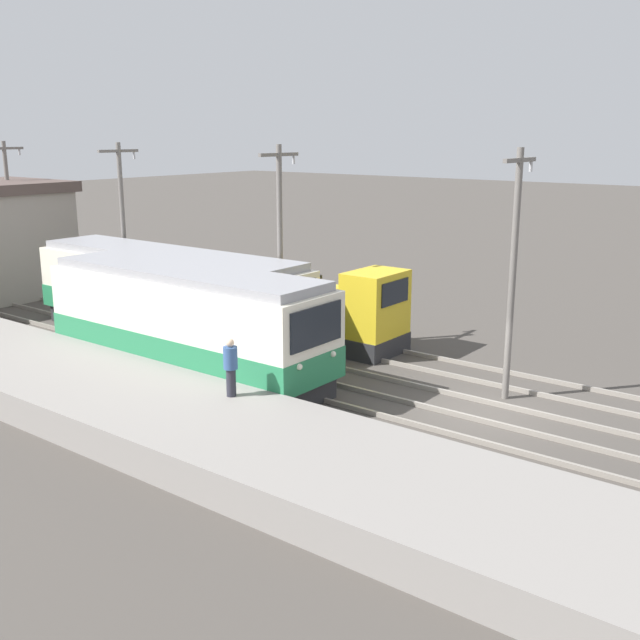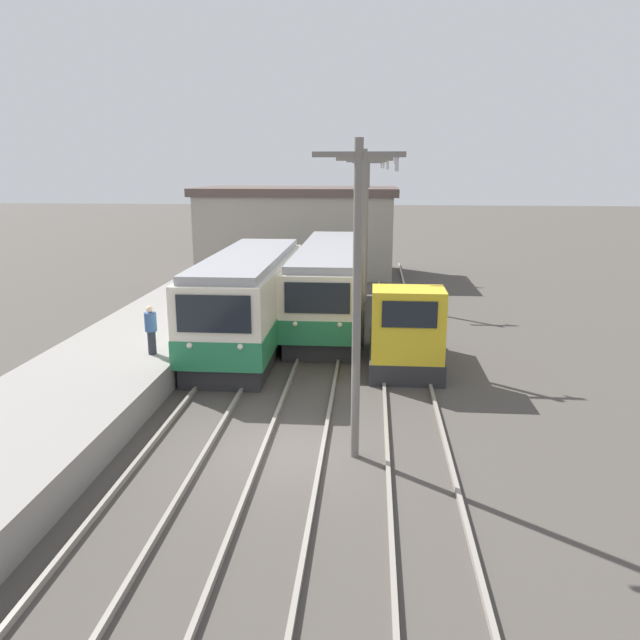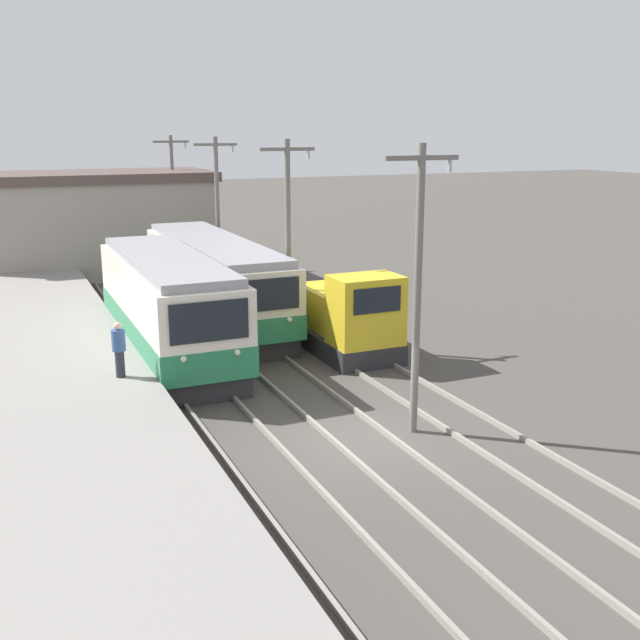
{
  "view_description": "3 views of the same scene",
  "coord_description": "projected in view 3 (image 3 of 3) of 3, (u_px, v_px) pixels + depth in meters",
  "views": [
    {
      "loc": [
        -18.42,
        -8.56,
        7.72
      ],
      "look_at": [
        1.29,
        6.61,
        1.48
      ],
      "focal_mm": 42.0,
      "sensor_mm": 36.0,
      "label": 1
    },
    {
      "loc": [
        2.01,
        -13.78,
        6.74
      ],
      "look_at": [
        0.38,
        5.79,
        1.88
      ],
      "focal_mm": 35.0,
      "sensor_mm": 36.0,
      "label": 2
    },
    {
      "loc": [
        -7.86,
        -15.7,
        7.64
      ],
      "look_at": [
        1.47,
        5.41,
        1.74
      ],
      "focal_mm": 42.0,
      "sensor_mm": 36.0,
      "label": 3
    }
  ],
  "objects": [
    {
      "name": "catenary_mast_far",
      "position": [
        218.0,
        212.0,
        34.1
      ],
      "size": [
        2.0,
        0.2,
        7.33
      ],
      "color": "slate",
      "rests_on": "ground"
    },
    {
      "name": "catenary_mast_distant",
      "position": [
        173.0,
        196.0,
        41.89
      ],
      "size": [
        2.0,
        0.2,
        7.33
      ],
      "color": "slate",
      "rests_on": "ground"
    },
    {
      "name": "track_right",
      "position": [
        460.0,
        419.0,
        20.12
      ],
      "size": [
        1.54,
        60.0,
        0.14
      ],
      "color": "gray",
      "rests_on": "ground"
    },
    {
      "name": "commuter_train_left",
      "position": [
        168.0,
        310.0,
        25.44
      ],
      "size": [
        2.84,
        10.62,
        3.56
      ],
      "color": "#28282B",
      "rests_on": "ground"
    },
    {
      "name": "station_building",
      "position": [
        93.0,
        223.0,
        40.17
      ],
      "size": [
        12.6,
        6.3,
        5.46
      ],
      "color": "gray",
      "rests_on": "ground"
    },
    {
      "name": "person_on_platform",
      "position": [
        119.0,
        347.0,
        20.8
      ],
      "size": [
        0.38,
        0.38,
        1.58
      ],
      "color": "#282833",
      "rests_on": "platform_left"
    },
    {
      "name": "shunting_locomotive",
      "position": [
        347.0,
        320.0,
        26.05
      ],
      "size": [
        2.4,
        4.97,
        3.0
      ],
      "color": "#28282B",
      "rests_on": "ground"
    },
    {
      "name": "track_center",
      "position": [
        361.0,
        437.0,
        18.95
      ],
      "size": [
        1.54,
        60.0,
        0.14
      ],
      "color": "gray",
      "rests_on": "ground"
    },
    {
      "name": "catenary_mast_mid",
      "position": [
        288.0,
        236.0,
        26.31
      ],
      "size": [
        2.0,
        0.2,
        7.33
      ],
      "color": "slate",
      "rests_on": "ground"
    },
    {
      "name": "platform_left",
      "position": [
        97.0,
        469.0,
        16.33
      ],
      "size": [
        4.5,
        54.0,
        0.89
      ],
      "primitive_type": "cube",
      "color": "gray",
      "rests_on": "ground"
    },
    {
      "name": "commuter_train_center",
      "position": [
        215.0,
        284.0,
        30.18
      ],
      "size": [
        2.84,
        12.64,
        3.4
      ],
      "color": "#28282B",
      "rests_on": "ground"
    },
    {
      "name": "catenary_mast_near",
      "position": [
        418.0,
        281.0,
        18.52
      ],
      "size": [
        2.0,
        0.2,
        7.33
      ],
      "color": "slate",
      "rests_on": "ground"
    },
    {
      "name": "track_left",
      "position": [
        256.0,
        456.0,
        17.85
      ],
      "size": [
        1.54,
        60.0,
        0.14
      ],
      "color": "gray",
      "rests_on": "ground"
    },
    {
      "name": "ground_plane",
      "position": [
        353.0,
        441.0,
        18.89
      ],
      "size": [
        200.0,
        200.0,
        0.0
      ],
      "primitive_type": "plane",
      "color": "#47423D"
    }
  ]
}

